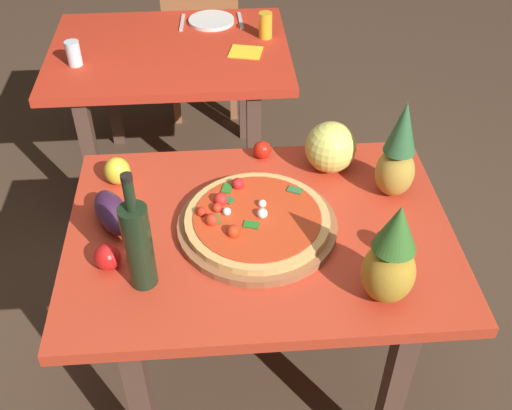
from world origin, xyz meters
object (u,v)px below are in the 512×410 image
Objects in this scene: tomato_by_bottle at (262,150)px; tomato_beside_pepper at (108,257)px; pineapple_left at (391,259)px; display_table at (260,251)px; napkin_folded at (246,52)px; melon at (331,147)px; drinking_glass_water at (74,53)px; wine_bottle at (138,244)px; fork_utensil at (182,22)px; dinner_plate at (211,21)px; dining_chair at (201,37)px; background_table at (171,68)px; pizza_board at (257,225)px; pizza at (255,218)px; pineapple_right at (398,155)px; tomato_at_corner at (385,240)px; bell_pepper at (117,171)px; knife_utensil at (240,20)px; eggplant at (112,212)px; drinking_glass_juice at (265,25)px.

tomato_by_bottle is 0.67m from tomato_beside_pepper.
display_table is at bearing 137.20° from pineapple_left.
napkin_folded is at bearing 69.96° from tomato_beside_pepper.
tomato_by_bottle is (-0.22, 0.08, -0.05)m from melon.
drinking_glass_water is at bearing 135.68° from tomato_by_bottle.
napkin_folded is (0.36, 1.33, -0.14)m from wine_bottle.
pineapple_left reaches higher than fork_utensil.
dinner_plate is at bearing 33.29° from drinking_glass_water.
dining_chair is at bearing 85.76° from wine_bottle.
dinner_plate is at bearing 52.78° from background_table.
pizza is (-0.01, 0.00, 0.03)m from pizza_board.
pineapple_right reaches higher than pizza.
tomato_beside_pepper is at bearing -93.13° from fork_utensil.
pizza is 7.03× the size of tomato_at_corner.
pineapple_left is 1.46m from napkin_folded.
bell_pepper is (-0.88, 0.12, -0.11)m from pineapple_right.
pineapple_left is 4.10× the size of tomato_beside_pepper.
pineapple_left reaches higher than tomato_by_bottle.
dining_chair is 4.72× the size of knife_utensil.
pizza_board is 2.66× the size of fork_utensil.
tomato_by_bottle is at bearing 84.20° from display_table.
pineapple_left reaches higher than dinner_plate.
bell_pepper and eggplant have the same top height.
dining_chair reaches higher than napkin_folded.
dinner_plate is 0.36m from napkin_folded.
melon is at bearing -63.48° from fork_utensil.
pizza reaches higher than tomato_at_corner.
pizza is 2.40× the size of fork_utensil.
drinking_glass_juice is (-0.18, 1.57, -0.08)m from pineapple_left.
drinking_glass_water is (-0.27, 1.03, 0.01)m from eggplant.
dining_chair is 11.01× the size of tomato_beside_pepper.
drinking_glass_juice is 0.65× the size of knife_utensil.
background_table is 0.44m from knife_utensil.
tomato_at_corner reaches higher than display_table.
pineapple_left is 0.44m from pineapple_right.
melon is 1.01m from drinking_glass_juice.
napkin_folded is (0.47, 0.88, -0.04)m from bell_pepper.
drinking_glass_water is at bearing 106.34° from wine_bottle.
wine_bottle is 0.65m from pineapple_left.
drinking_glass_juice is at bearing 97.24° from melon.
tomato_by_bottle is at bearing 112.84° from pineapple_left.
melon is 1.30m from fork_utensil.
tomato_beside_pepper is 0.43× the size of knife_utensil.
melon is at bearing 18.14° from eggplant.
wine_bottle reaches higher than drinking_glass_water.
bell_pepper is 1.00m from napkin_folded.
display_table is 3.65× the size of pineapple_left.
tomato_by_bottle is (0.48, 0.10, -0.01)m from bell_pepper.
fork_utensil is (0.18, 1.59, -0.03)m from tomato_beside_pepper.
tomato_at_corner is 1.29m from napkin_folded.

